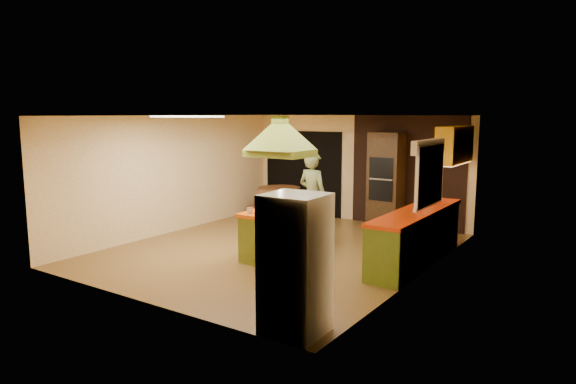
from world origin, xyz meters
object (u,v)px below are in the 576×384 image
Objects in this scene: kitchen_island at (280,231)px; refrigerator at (295,265)px; man at (313,197)px; wall_oven at (386,180)px; canister_large at (428,199)px; dining_table at (279,197)px.

refrigerator reaches higher than kitchen_island.
wall_oven is at bearing -99.87° from man.
wall_oven is (0.64, 3.22, 0.63)m from kitchen_island.
refrigerator is at bearing 127.58° from man.
wall_oven reaches higher than canister_large.
man is 8.86× the size of canister_large.
dining_table is (-1.84, 1.48, -0.36)m from man.
refrigerator is at bearing -76.95° from wall_oven.
dining_table is at bearing -29.72° from man.
refrigerator is (2.04, -2.64, 0.38)m from kitchen_island.
refrigerator is at bearing -52.88° from kitchen_island.
wall_oven reaches higher than refrigerator.
wall_oven is at bearing 11.96° from dining_table.
man reaches higher than canister_large.
man is 1.76× the size of dining_table.
refrigerator is 6.04m from wall_oven.
man is at bearing -38.80° from dining_table.
kitchen_island is 3.35m from wall_oven.
dining_table is (-3.93, 5.33, -0.28)m from refrigerator.
kitchen_island is 8.46× the size of canister_large.
kitchen_island is 1.05× the size of refrigerator.
canister_large is at bearing -162.43° from man.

